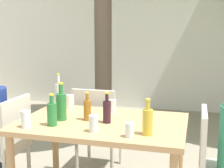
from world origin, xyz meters
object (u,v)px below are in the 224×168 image
at_px(amber_bottle_4, 87,109).
at_px(drinking_glass_4, 130,130).
at_px(dining_table_front, 102,132).
at_px(green_bottle_5, 61,106).
at_px(drinking_glass_3, 26,119).
at_px(drinking_glass_1, 70,101).
at_px(green_bottle_2, 52,113).
at_px(water_bottle_3, 59,96).
at_px(wine_bottle_1, 107,111).
at_px(patio_chair_2, 97,125).
at_px(patio_chair_0, 6,141).
at_px(oil_cruet_0, 148,121).
at_px(drinking_glass_0, 113,106).
at_px(patio_chair_1, 218,164).
at_px(drinking_glass_2, 94,124).

xyz_separation_m(amber_bottle_4, drinking_glass_4, (0.41, -0.31, -0.04)).
xyz_separation_m(dining_table_front, green_bottle_5, (-0.32, -0.06, 0.21)).
bearing_deg(drinking_glass_3, drinking_glass_1, 82.78).
distance_m(green_bottle_2, water_bottle_3, 0.49).
height_order(wine_bottle_1, drinking_glass_1, wine_bottle_1).
distance_m(patio_chair_2, drinking_glass_3, 1.06).
xyz_separation_m(patio_chair_0, water_bottle_3, (0.40, 0.25, 0.38)).
distance_m(oil_cruet_0, drinking_glass_0, 0.65).
height_order(oil_cruet_0, wine_bottle_1, oil_cruet_0).
distance_m(drinking_glass_1, drinking_glass_4, 0.96).
bearing_deg(drinking_glass_4, oil_cruet_0, 35.97).
bearing_deg(green_bottle_2, dining_table_front, 33.01).
relative_size(patio_chair_1, amber_bottle_4, 3.97).
bearing_deg(patio_chair_2, green_bottle_2, 85.74).
bearing_deg(drinking_glass_4, patio_chair_1, 27.64).
bearing_deg(green_bottle_5, drinking_glass_2, -31.77).
xyz_separation_m(oil_cruet_0, water_bottle_3, (-0.89, 0.49, 0.03)).
bearing_deg(patio_chair_1, patio_chair_0, 90.00).
xyz_separation_m(green_bottle_5, drinking_glass_2, (0.34, -0.21, -0.06)).
height_order(oil_cruet_0, amber_bottle_4, oil_cruet_0).
xyz_separation_m(amber_bottle_4, drinking_glass_3, (-0.37, -0.30, -0.03)).
xyz_separation_m(dining_table_front, drinking_glass_1, (-0.41, 0.33, 0.16)).
xyz_separation_m(amber_bottle_4, drinking_glass_0, (0.13, 0.29, -0.03)).
relative_size(green_bottle_5, drinking_glass_1, 2.44).
xyz_separation_m(dining_table_front, water_bottle_3, (-0.49, 0.25, 0.22)).
bearing_deg(green_bottle_2, patio_chair_2, 85.74).
height_order(patio_chair_0, wine_bottle_1, wine_bottle_1).
relative_size(patio_chair_0, patio_chair_2, 1.00).
relative_size(drinking_glass_1, drinking_glass_4, 1.26).
xyz_separation_m(wine_bottle_1, drinking_glass_4, (0.24, -0.28, -0.04)).
bearing_deg(drinking_glass_0, dining_table_front, -92.08).
height_order(patio_chair_0, oil_cruet_0, oil_cruet_0).
relative_size(patio_chair_0, water_bottle_3, 2.77).
bearing_deg(drinking_glass_2, drinking_glass_3, -175.65).
bearing_deg(drinking_glass_1, oil_cruet_0, -34.88).
height_order(green_bottle_2, green_bottle_5, green_bottle_5).
bearing_deg(drinking_glass_1, patio_chair_0, -145.33).
bearing_deg(drinking_glass_2, patio_chair_2, 106.84).
height_order(patio_chair_2, green_bottle_2, green_bottle_2).
relative_size(wine_bottle_1, amber_bottle_4, 1.06).
bearing_deg(patio_chair_0, green_bottle_2, 69.16).
bearing_deg(patio_chair_1, drinking_glass_2, 107.27).
bearing_deg(dining_table_front, drinking_glass_3, -147.91).
relative_size(drinking_glass_0, drinking_glass_1, 0.92).
bearing_deg(wine_bottle_1, patio_chair_1, 2.42).
bearing_deg(wine_bottle_1, drinking_glass_3, -153.28).
distance_m(green_bottle_2, drinking_glass_0, 0.60).
height_order(patio_chair_0, water_bottle_3, water_bottle_3).
bearing_deg(amber_bottle_4, drinking_glass_1, 130.74).
relative_size(patio_chair_1, green_bottle_5, 3.01).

